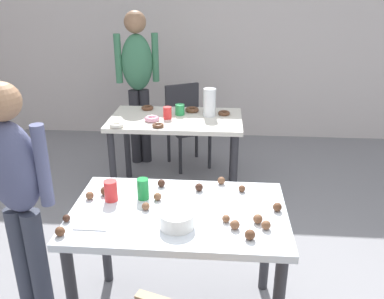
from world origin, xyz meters
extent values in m
cube|color=silver|center=(0.00, 3.20, 1.30)|extent=(6.40, 0.10, 2.60)
cube|color=silver|center=(-0.15, -0.07, 0.73)|extent=(1.17, 0.72, 0.04)
cylinder|color=#2D2D33|center=(-0.67, 0.24, 0.35)|extent=(0.06, 0.06, 0.71)
cylinder|color=#2D2D33|center=(0.38, 0.24, 0.35)|extent=(0.06, 0.06, 0.71)
cube|color=silver|center=(-0.34, 1.53, 0.73)|extent=(1.19, 0.69, 0.04)
cylinder|color=#2D2D33|center=(-0.88, 1.25, 0.35)|extent=(0.06, 0.06, 0.71)
cylinder|color=#2D2D33|center=(0.19, 1.25, 0.35)|extent=(0.06, 0.06, 0.71)
cylinder|color=#2D2D33|center=(-0.88, 1.82, 0.35)|extent=(0.06, 0.06, 0.71)
cylinder|color=#2D2D33|center=(0.19, 1.82, 0.35)|extent=(0.06, 0.06, 0.71)
cube|color=#2D2D33|center=(-0.28, 2.16, 0.43)|extent=(0.54, 0.54, 0.04)
cube|color=#2D2D33|center=(-0.37, 2.32, 0.66)|extent=(0.35, 0.22, 0.42)
cylinder|color=#2D2D33|center=(-0.05, 2.09, 0.21)|extent=(0.04, 0.04, 0.41)
cylinder|color=#2D2D33|center=(-0.35, 1.93, 0.21)|extent=(0.04, 0.04, 0.41)
cylinder|color=#2D2D33|center=(-0.21, 2.39, 0.21)|extent=(0.04, 0.04, 0.41)
cylinder|color=#2D2D33|center=(-0.51, 2.23, 0.21)|extent=(0.04, 0.04, 0.41)
cylinder|color=#383D4C|center=(-1.06, -0.09, 0.37)|extent=(0.11, 0.11, 0.73)
cylinder|color=#383D4C|center=(-0.96, -0.12, 0.37)|extent=(0.11, 0.11, 0.73)
ellipsoid|color=#4C5175|center=(-1.01, -0.11, 0.99)|extent=(0.36, 0.27, 0.52)
sphere|color=#997051|center=(-1.01, -0.11, 1.35)|extent=(0.20, 0.20, 0.20)
cylinder|color=#4C5175|center=(-0.83, -0.16, 1.03)|extent=(0.09, 0.09, 0.44)
cylinder|color=#28282D|center=(-0.77, 2.23, 0.41)|extent=(0.11, 0.11, 0.82)
cylinder|color=#28282D|center=(-0.87, 2.21, 0.41)|extent=(0.11, 0.11, 0.82)
ellipsoid|color=#3D7A56|center=(-0.82, 2.22, 1.11)|extent=(0.36, 0.27, 0.58)
sphere|color=#997051|center=(-0.82, 2.22, 1.52)|extent=(0.22, 0.22, 0.22)
cylinder|color=#3D7A56|center=(-0.64, 2.27, 1.16)|extent=(0.09, 0.09, 0.49)
cylinder|color=#3D7A56|center=(-1.00, 2.17, 1.16)|extent=(0.09, 0.09, 0.49)
cylinder|color=white|center=(-0.14, -0.22, 0.79)|extent=(0.18, 0.18, 0.08)
cylinder|color=#198438|center=(-0.36, 0.05, 0.81)|extent=(0.07, 0.07, 0.12)
cube|color=silver|center=(-0.57, -0.29, 0.75)|extent=(0.17, 0.02, 0.01)
cylinder|color=red|center=(-0.54, 0.01, 0.81)|extent=(0.07, 0.07, 0.12)
sphere|color=brown|center=(0.27, -0.16, 0.77)|extent=(0.05, 0.05, 0.05)
sphere|color=brown|center=(-0.59, 0.07, 0.78)|extent=(0.05, 0.05, 0.05)
sphere|color=brown|center=(0.38, -0.03, 0.77)|extent=(0.05, 0.05, 0.05)
sphere|color=brown|center=(0.15, -0.22, 0.77)|extent=(0.05, 0.05, 0.05)
sphere|color=#3D2319|center=(-0.05, 0.16, 0.77)|extent=(0.05, 0.05, 0.05)
sphere|color=#3D2319|center=(-0.71, -0.22, 0.77)|extent=(0.04, 0.04, 0.04)
sphere|color=brown|center=(0.22, -0.31, 0.78)|extent=(0.05, 0.05, 0.05)
sphere|color=#3D2319|center=(-0.28, 0.20, 0.77)|extent=(0.05, 0.05, 0.05)
sphere|color=brown|center=(0.11, -0.16, 0.77)|extent=(0.04, 0.04, 0.04)
sphere|color=brown|center=(-0.28, 0.03, 0.77)|extent=(0.05, 0.05, 0.05)
sphere|color=brown|center=(-0.69, -0.35, 0.77)|extent=(0.05, 0.05, 0.05)
sphere|color=brown|center=(-0.32, -0.08, 0.77)|extent=(0.04, 0.04, 0.04)
sphere|color=brown|center=(0.08, 0.26, 0.77)|extent=(0.05, 0.05, 0.05)
sphere|color=brown|center=(0.31, -0.21, 0.77)|extent=(0.05, 0.05, 0.05)
sphere|color=brown|center=(-0.66, 0.02, 0.77)|extent=(0.05, 0.05, 0.05)
sphere|color=brown|center=(0.20, 0.17, 0.77)|extent=(0.04, 0.04, 0.04)
cylinder|color=white|center=(-0.05, 1.61, 0.88)|extent=(0.12, 0.12, 0.25)
cylinder|color=red|center=(-0.42, 1.50, 0.80)|extent=(0.07, 0.07, 0.11)
cylinder|color=green|center=(-0.32, 1.62, 0.80)|extent=(0.08, 0.08, 0.10)
torus|color=brown|center=(-0.64, 1.76, 0.77)|extent=(0.12, 0.12, 0.03)
torus|color=brown|center=(0.09, 1.65, 0.77)|extent=(0.11, 0.11, 0.03)
torus|color=brown|center=(-0.21, 1.73, 0.77)|extent=(0.13, 0.13, 0.04)
torus|color=white|center=(-0.81, 1.24, 0.77)|extent=(0.12, 0.12, 0.04)
torus|color=brown|center=(-0.47, 1.27, 0.76)|extent=(0.10, 0.10, 0.03)
torus|color=pink|center=(-0.54, 1.43, 0.77)|extent=(0.13, 0.13, 0.04)
camera|label=1|loc=(0.07, -1.98, 1.90)|focal=38.39mm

